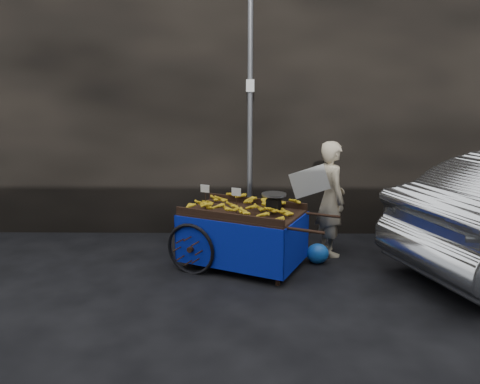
{
  "coord_description": "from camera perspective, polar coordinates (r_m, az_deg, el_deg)",
  "views": [
    {
      "loc": [
        0.23,
        -5.84,
        2.38
      ],
      "look_at": [
        0.16,
        0.5,
        0.95
      ],
      "focal_mm": 35.0,
      "sensor_mm": 36.0,
      "label": 1
    }
  ],
  "objects": [
    {
      "name": "plastic_bag",
      "position": [
        6.57,
        9.43,
        -7.41
      ],
      "size": [
        0.31,
        0.25,
        0.28
      ],
      "primitive_type": "ellipsoid",
      "color": "blue",
      "rests_on": "ground"
    },
    {
      "name": "vendor",
      "position": [
        6.79,
        11.01,
        -0.79
      ],
      "size": [
        0.89,
        0.68,
        1.65
      ],
      "rotation": [
        0.0,
        0.0,
        1.81
      ],
      "color": "tan",
      "rests_on": "ground"
    },
    {
      "name": "banana_cart",
      "position": [
        6.23,
        -0.05,
        -3.01
      ],
      "size": [
        2.27,
        1.7,
        1.13
      ],
      "rotation": [
        0.0,
        0.0,
        -0.43
      ],
      "color": "black",
      "rests_on": "ground"
    },
    {
      "name": "ground",
      "position": [
        6.31,
        -1.51,
        -9.46
      ],
      "size": [
        80.0,
        80.0,
        0.0
      ],
      "primitive_type": "plane",
      "color": "black",
      "rests_on": "ground"
    },
    {
      "name": "street_pole",
      "position": [
        7.15,
        1.23,
        9.69
      ],
      "size": [
        0.12,
        0.1,
        4.0
      ],
      "color": "slate",
      "rests_on": "ground"
    },
    {
      "name": "building_wall",
      "position": [
        8.45,
        1.81,
        13.5
      ],
      "size": [
        13.5,
        2.0,
        5.0
      ],
      "color": "black",
      "rests_on": "ground"
    }
  ]
}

